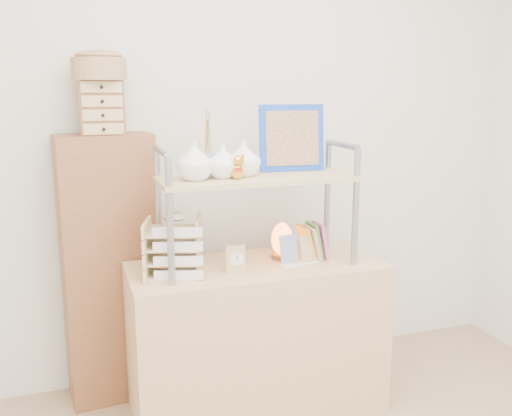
% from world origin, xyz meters
% --- Properties ---
extents(room_shell, '(3.42, 3.41, 2.61)m').
position_xyz_m(room_shell, '(0.00, 0.39, 1.69)').
color(room_shell, silver).
rests_on(room_shell, ground).
extents(desk, '(1.20, 0.50, 0.75)m').
position_xyz_m(desk, '(0.00, 1.20, 0.38)').
color(desk, tan).
rests_on(desk, ground).
extents(cabinet, '(0.47, 0.28, 1.35)m').
position_xyz_m(cabinet, '(-0.65, 1.57, 0.68)').
color(cabinet, brown).
rests_on(cabinet, ground).
extents(hutch, '(0.90, 0.34, 0.74)m').
position_xyz_m(hutch, '(-0.05, 1.21, 1.19)').
color(hutch, gray).
rests_on(hutch, desk).
extents(letter_tray, '(0.28, 0.28, 0.28)m').
position_xyz_m(letter_tray, '(-0.39, 1.18, 0.86)').
color(letter_tray, '#D0B97C').
rests_on(letter_tray, desk).
extents(salt_lamp, '(0.12, 0.11, 0.18)m').
position_xyz_m(salt_lamp, '(0.15, 1.26, 0.84)').
color(salt_lamp, brown).
rests_on(salt_lamp, desk).
extents(desk_clock, '(0.09, 0.06, 0.12)m').
position_xyz_m(desk_clock, '(-0.13, 1.12, 0.81)').
color(desk_clock, tan).
rests_on(desk_clock, desk).
extents(postcard_stand, '(0.21, 0.10, 0.14)m').
position_xyz_m(postcard_stand, '(0.19, 1.15, 0.79)').
color(postcard_stand, white).
rests_on(postcard_stand, desk).
extents(drawer_chest, '(0.20, 0.16, 0.25)m').
position_xyz_m(drawer_chest, '(-0.65, 1.55, 1.48)').
color(drawer_chest, brown).
rests_on(drawer_chest, cabinet).
extents(woven_basket, '(0.25, 0.25, 0.10)m').
position_xyz_m(woven_basket, '(-0.65, 1.55, 1.65)').
color(woven_basket, olive).
rests_on(woven_basket, drawer_chest).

